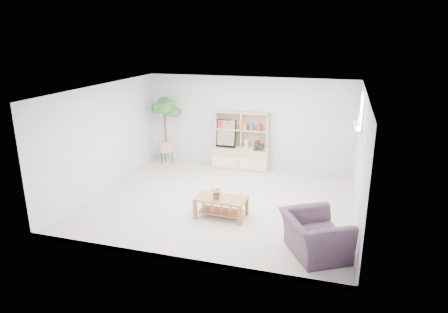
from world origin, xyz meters
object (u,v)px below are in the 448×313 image
(coffee_table, at_px, (221,207))
(storage_unit, at_px, (241,141))
(armchair, at_px, (315,233))
(floor_tree, at_px, (165,131))

(coffee_table, bearing_deg, storage_unit, 98.85)
(storage_unit, xyz_separation_m, coffee_table, (0.36, -2.97, -0.55))
(coffee_table, height_order, armchair, armchair)
(armchair, bearing_deg, coffee_table, 34.36)
(storage_unit, xyz_separation_m, floor_tree, (-2.07, -0.19, 0.16))
(coffee_table, relative_size, floor_tree, 0.54)
(storage_unit, bearing_deg, armchair, -60.21)
(storage_unit, height_order, armchair, storage_unit)
(floor_tree, bearing_deg, storage_unit, 5.24)
(floor_tree, xyz_separation_m, armchair, (4.29, -3.68, -0.53))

